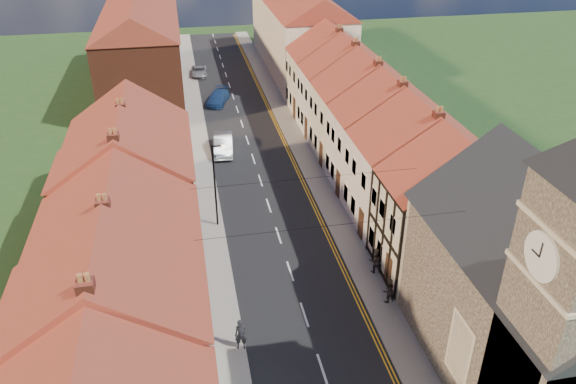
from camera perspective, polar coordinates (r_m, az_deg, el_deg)
The scene contains 23 objects.
road at distance 48.15m, azimuth -3.53°, elevation 3.38°, with size 7.00×90.00×0.02m, color black.
pavement_left at distance 47.83m, azimuth -8.77°, elevation 2.95°, with size 1.80×90.00×0.12m, color #A19892.
pavement_right at distance 48.82m, azimuth 1.59°, elevation 3.87°, with size 1.80×90.00×0.12m, color #A19892.
church at distance 26.72m, azimuth 25.50°, elevation -8.52°, with size 11.25×14.25×15.20m.
cottage_r_tudor at distance 33.90m, azimuth 16.23°, elevation -1.18°, with size 8.30×5.20×9.00m.
cottage_r_white_near at distance 38.17m, azimuth 12.83°, elevation 2.85°, with size 8.30×6.00×9.00m.
cottage_r_cream_mid at distance 42.68m, azimuth 10.07°, elevation 6.05°, with size 8.30×5.20×9.00m.
cottage_r_pink at distance 47.38m, azimuth 7.82°, elevation 8.59°, with size 8.30×6.00×9.00m.
cottage_r_white_far at distance 52.21m, azimuth 5.97°, elevation 10.68°, with size 8.30×5.20×9.00m.
cottage_r_cream_far at distance 57.15m, azimuth 4.41°, elevation 12.39°, with size 8.30×6.00×9.00m.
cottage_l_cream at distance 25.10m, azimuth -17.56°, elevation -13.45°, with size 8.30×6.30×9.10m.
cottage_l_white at distance 30.22m, azimuth -16.61°, elevation -5.51°, with size 8.30×6.90×8.80m.
cottage_l_brick_mid at distance 35.35m, azimuth -16.06°, elevation 0.27°, with size 8.30×5.70×9.10m.
cottage_l_pink at distance 40.60m, azimuth -15.61°, elevation 3.97°, with size 8.30×6.30×8.80m.
block_right_far at distance 71.32m, azimuth 1.12°, elevation 16.55°, with size 8.30×24.20×10.50m.
block_left_far at distance 65.03m, azimuth -14.67°, elevation 14.39°, with size 8.30×24.20×10.50m.
lamppost at distance 37.36m, azimuth -7.34°, elevation 1.16°, with size 0.88×0.15×6.00m.
car_mid at distance 49.34m, azimuth -6.59°, elevation 4.85°, with size 1.58×4.53×1.49m, color #9EA0A5.
car_far at distance 60.81m, azimuth -7.12°, elevation 9.50°, with size 1.82×4.48×1.30m, color navy.
car_distant at distance 70.28m, azimuth -9.02°, elevation 12.01°, with size 1.82×3.94×1.09m, color #A0A3A7.
pedestrian_left at distance 29.12m, azimuth -4.80°, elevation -14.24°, with size 0.63×0.42×1.74m, color black.
pedestrian_right at distance 32.27m, azimuth 10.16°, elevation -9.81°, with size 0.75×0.58×1.54m, color black.
pedestrian_right_b at distance 34.32m, azimuth 8.86°, elevation -6.87°, with size 0.81×0.63×1.66m, color black.
Camera 1 is at (-5.45, -12.99, 20.99)m, focal length 35.00 mm.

